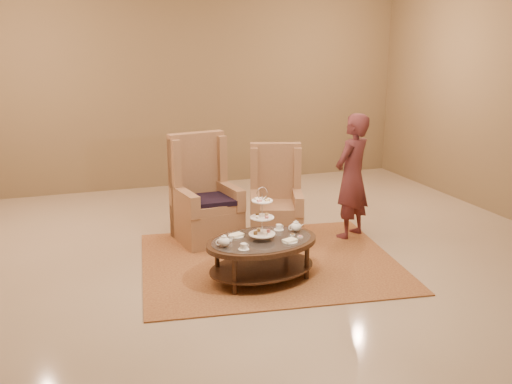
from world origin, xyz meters
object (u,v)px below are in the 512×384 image
object	(u,v)px
armchair_right	(276,207)
person	(352,177)
tea_table	(262,247)
armchair_left	(204,205)

from	to	relation	value
armchair_right	person	world-z (taller)	person
armchair_right	tea_table	bearing A→B (deg)	-98.91
armchair_left	tea_table	bearing A→B (deg)	-88.80
armchair_left	armchair_right	world-z (taller)	armchair_left
armchair_left	armchair_right	xyz separation A→B (m)	(0.90, -0.23, -0.05)
tea_table	armchair_right	world-z (taller)	armchair_right
armchair_left	armchair_right	bearing A→B (deg)	-23.85
armchair_left	person	bearing A→B (deg)	-25.85
armchair_right	armchair_left	bearing A→B (deg)	-176.55
armchair_left	person	world-z (taller)	person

